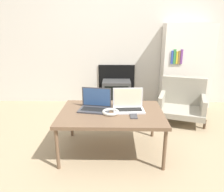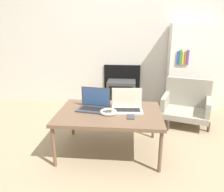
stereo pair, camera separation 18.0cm
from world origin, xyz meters
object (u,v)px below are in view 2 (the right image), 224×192
(laptop_right, at_px, (127,105))
(tv, at_px, (121,93))
(headphones, at_px, (108,112))
(phone, at_px, (131,117))
(laptop_left, at_px, (94,104))
(armchair, at_px, (186,103))

(laptop_right, distance_m, tv, 1.49)
(headphones, xyz_separation_m, phone, (0.24, -0.08, -0.01))
(laptop_left, relative_size, headphones, 2.01)
(laptop_right, bearing_deg, armchair, 40.18)
(headphones, distance_m, tv, 1.59)
(laptop_left, bearing_deg, phone, -15.59)
(phone, bearing_deg, laptop_left, 154.77)
(armchair, bearing_deg, phone, -110.71)
(laptop_left, xyz_separation_m, tv, (0.24, 1.45, -0.30))
(phone, distance_m, tv, 1.67)
(laptop_right, relative_size, phone, 2.52)
(phone, bearing_deg, laptop_right, 103.09)
(laptop_left, distance_m, tv, 1.50)
(tv, distance_m, armchair, 1.17)
(headphones, xyz_separation_m, armchair, (1.05, 0.95, -0.19))
(laptop_left, xyz_separation_m, armchair, (1.23, 0.83, -0.23))
(headphones, relative_size, tv, 0.37)
(laptop_left, height_order, headphones, laptop_left)
(tv, bearing_deg, laptop_right, -84.78)
(tv, bearing_deg, phone, -83.82)
(headphones, relative_size, phone, 1.32)
(laptop_left, height_order, armchair, laptop_left)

